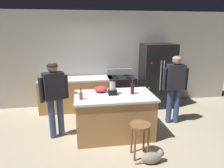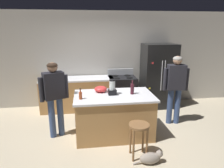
% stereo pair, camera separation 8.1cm
% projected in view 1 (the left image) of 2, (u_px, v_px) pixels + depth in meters
% --- Properties ---
extents(ground_plane, '(14.00, 14.00, 0.00)m').
position_uv_depth(ground_plane, '(114.00, 134.00, 4.34)').
color(ground_plane, beige).
extents(back_wall, '(8.00, 0.10, 2.70)m').
position_uv_depth(back_wall, '(103.00, 59.00, 5.83)').
color(back_wall, '#BCB7AD').
rests_on(back_wall, ground_plane).
extents(kitchen_island, '(1.63, 0.95, 0.91)m').
position_uv_depth(kitchen_island, '(114.00, 115.00, 4.22)').
color(kitchen_island, '#B7844C').
rests_on(kitchen_island, ground_plane).
extents(back_counter_run, '(2.00, 0.64, 0.91)m').
position_uv_depth(back_counter_run, '(77.00, 94.00, 5.58)').
color(back_counter_run, '#B7844C').
rests_on(back_counter_run, ground_plane).
extents(refrigerator, '(0.90, 0.73, 1.82)m').
position_uv_depth(refrigerator, '(157.00, 76.00, 5.75)').
color(refrigerator, black).
rests_on(refrigerator, ground_plane).
extents(stove_range, '(0.76, 0.65, 1.09)m').
position_uv_depth(stove_range, '(121.00, 92.00, 5.73)').
color(stove_range, black).
rests_on(stove_range, ground_plane).
extents(person_by_island_left, '(0.58, 0.36, 1.59)m').
position_uv_depth(person_by_island_left, '(54.00, 93.00, 4.02)').
color(person_by_island_left, '#384C7A').
rests_on(person_by_island_left, ground_plane).
extents(person_by_sink_right, '(0.60, 0.27, 1.63)m').
position_uv_depth(person_by_sink_right, '(175.00, 83.00, 4.64)').
color(person_by_sink_right, '#384C7A').
rests_on(person_by_sink_right, ground_plane).
extents(bar_stool, '(0.36, 0.36, 0.64)m').
position_uv_depth(bar_stool, '(140.00, 131.00, 3.47)').
color(bar_stool, brown).
rests_on(bar_stool, ground_plane).
extents(cat, '(0.52, 0.18, 0.26)m').
position_uv_depth(cat, '(152.00, 157.00, 3.40)').
color(cat, gray).
rests_on(cat, ground_plane).
extents(blender_appliance, '(0.17, 0.17, 0.32)m').
position_uv_depth(blender_appliance, '(112.00, 88.00, 4.10)').
color(blender_appliance, black).
rests_on(blender_appliance, kitchen_island).
extents(bottle_wine, '(0.08, 0.08, 0.32)m').
position_uv_depth(bottle_wine, '(132.00, 88.00, 4.14)').
color(bottle_wine, '#471923').
rests_on(bottle_wine, kitchen_island).
extents(bottle_cooking_sauce, '(0.06, 0.06, 0.22)m').
position_uv_depth(bottle_cooking_sauce, '(81.00, 95.00, 3.82)').
color(bottle_cooking_sauce, '#B24C26').
rests_on(bottle_cooking_sauce, kitchen_island).
extents(mixing_bowl, '(0.27, 0.27, 0.12)m').
position_uv_depth(mixing_bowl, '(101.00, 89.00, 4.28)').
color(mixing_bowl, red).
rests_on(mixing_bowl, kitchen_island).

